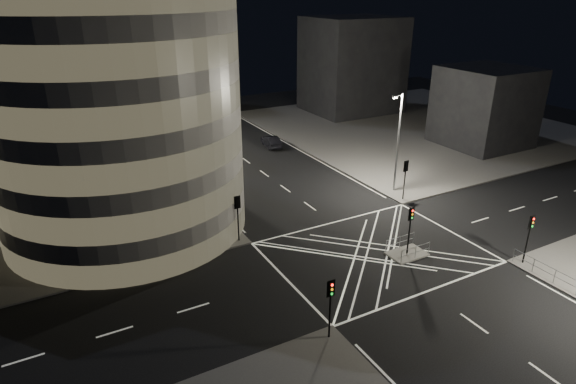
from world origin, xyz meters
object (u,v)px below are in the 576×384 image
street_lamp_left_far (153,116)px  street_lamp_right_far (398,140)px  sedan (271,141)px  traffic_signal_nr (530,230)px  street_lamp_left_near (206,162)px  central_island (407,254)px  traffic_signal_island (410,222)px  traffic_signal_fl (238,210)px  traffic_signal_fr (405,173)px  traffic_signal_nl (330,298)px

street_lamp_left_far → street_lamp_right_far: bearing=-48.1°
street_lamp_left_far → sedan: street_lamp_left_far is taller
traffic_signal_nr → street_lamp_left_near: street_lamp_left_near is taller
central_island → traffic_signal_nr: (6.80, -5.30, 2.84)m
traffic_signal_nr → street_lamp_left_near: 26.32m
street_lamp_left_far → street_lamp_right_far: 28.23m
traffic_signal_island → street_lamp_left_far: bearing=110.0°
street_lamp_left_near → traffic_signal_fl: bearing=-83.0°
traffic_signal_fr → central_island: bearing=-129.3°
traffic_signal_nr → sedan: bearing=95.8°
street_lamp_right_far → sedan: size_ratio=2.25×
traffic_signal_nl → street_lamp_right_far: size_ratio=0.40×
central_island → sedan: sedan is taller
central_island → traffic_signal_island: bearing=0.0°
sedan → traffic_signal_nr: bearing=103.7°
traffic_signal_nr → traffic_signal_island: (-6.80, 5.30, 0.00)m
traffic_signal_fr → traffic_signal_island: 10.73m
traffic_signal_fr → street_lamp_left_far: bearing=128.2°
traffic_signal_island → traffic_signal_nr: bearing=-37.9°
traffic_signal_nr → street_lamp_left_far: (-18.24, 36.80, 2.63)m
street_lamp_left_near → sedan: bearing=48.5°
street_lamp_right_far → sedan: 20.56m
central_island → street_lamp_left_near: 18.52m
traffic_signal_nl → traffic_signal_island: size_ratio=1.00×
traffic_signal_nl → traffic_signal_island: (10.80, 5.30, 0.00)m
traffic_signal_fl → sedan: traffic_signal_fl is taller
central_island → traffic_signal_island: size_ratio=0.75×
traffic_signal_fl → traffic_signal_island: 13.62m
central_island → sedan: bearing=83.9°
street_lamp_left_far → traffic_signal_fr: bearing=-51.8°
traffic_signal_nl → street_lamp_right_far: street_lamp_right_far is taller
traffic_signal_island → street_lamp_left_near: 17.89m
traffic_signal_nl → sedan: 38.06m
traffic_signal_nr → traffic_signal_fl: bearing=142.3°
street_lamp_left_near → street_lamp_right_far: same height
traffic_signal_nl → traffic_signal_fr: size_ratio=1.00×
traffic_signal_nr → sedan: size_ratio=0.90×
sedan → street_lamp_left_far: bearing=2.1°
traffic_signal_fr → traffic_signal_island: bearing=-129.3°
traffic_signal_nl → traffic_signal_fr: (17.60, 13.60, 0.00)m
traffic_signal_nr → sedan: traffic_signal_nr is taller
traffic_signal_fl → sedan: size_ratio=0.90×
traffic_signal_fr → street_lamp_left_far: 29.63m
street_lamp_left_far → traffic_signal_fl: bearing=-88.4°
traffic_signal_nr → traffic_signal_island: bearing=142.1°
traffic_signal_island → street_lamp_left_far: street_lamp_left_far is taller
traffic_signal_fl → street_lamp_right_far: bearing=6.9°
central_island → traffic_signal_fl: (-10.80, 8.30, 2.84)m
traffic_signal_fr → street_lamp_right_far: bearing=73.9°
traffic_signal_nl → sedan: traffic_signal_nl is taller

